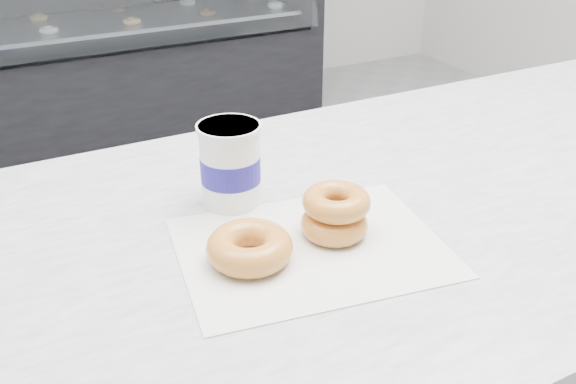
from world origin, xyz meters
name	(u,v)px	position (x,y,z in m)	size (l,w,h in m)	color
ground	(269,375)	(0.00, 0.00, 0.00)	(5.00, 5.00, 0.00)	gray
display_case	(87,41)	(0.00, 2.12, 0.49)	(2.40, 0.74, 1.25)	black
wax_paper	(311,247)	(-0.25, -0.66, 0.90)	(0.34, 0.26, 0.00)	silver
donut_single	(250,247)	(-0.33, -0.65, 0.92)	(0.11, 0.11, 0.04)	gold
donut_stack	(335,213)	(-0.20, -0.65, 0.93)	(0.12, 0.12, 0.06)	gold
coffee_cup	(230,164)	(-0.29, -0.50, 0.96)	(0.11, 0.11, 0.12)	white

